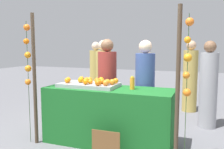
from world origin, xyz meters
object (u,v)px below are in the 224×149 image
at_px(juice_bottle, 132,83).
at_px(vendor_left, 107,89).
at_px(orange_0, 81,80).
at_px(orange_1, 90,82).
at_px(chalkboard_sign, 106,146).
at_px(vendor_right, 145,92).
at_px(stall_counter, 109,116).

height_order(juice_bottle, vendor_left, vendor_left).
height_order(orange_0, orange_1, orange_0).
relative_size(juice_bottle, vendor_left, 0.12).
relative_size(chalkboard_sign, vendor_left, 0.26).
distance_m(orange_1, chalkboard_sign, 1.06).
bearing_deg(juice_bottle, orange_1, -171.35).
height_order(orange_0, vendor_right, vendor_right).
xyz_separation_m(juice_bottle, vendor_right, (0.07, 0.54, -0.23)).
distance_m(juice_bottle, chalkboard_sign, 1.02).
height_order(orange_0, vendor_left, vendor_left).
bearing_deg(chalkboard_sign, juice_bottle, 73.13).
xyz_separation_m(chalkboard_sign, vendor_left, (-0.45, 1.16, 0.58)).
height_order(stall_counter, orange_1, orange_1).
bearing_deg(stall_counter, chalkboard_sign, -71.47).
bearing_deg(stall_counter, orange_1, -165.32).
xyz_separation_m(stall_counter, orange_0, (-0.50, 0.01, 0.56)).
xyz_separation_m(orange_1, vendor_left, (0.03, 0.65, -0.21)).
distance_m(chalkboard_sign, vendor_left, 1.37).
bearing_deg(vendor_right, orange_0, -149.32).
relative_size(orange_0, vendor_right, 0.05).
relative_size(juice_bottle, vendor_right, 0.12).
bearing_deg(juice_bottle, chalkboard_sign, -106.87).
bearing_deg(chalkboard_sign, orange_1, 133.23).
height_order(stall_counter, vendor_right, vendor_right).
bearing_deg(vendor_right, juice_bottle, -97.03).
relative_size(stall_counter, vendor_left, 1.21).
xyz_separation_m(vendor_left, vendor_right, (0.71, -0.00, -0.01)).
bearing_deg(chalkboard_sign, stall_counter, 108.53).
height_order(stall_counter, vendor_left, vendor_left).
xyz_separation_m(stall_counter, vendor_right, (0.45, 0.57, 0.32)).
relative_size(stall_counter, vendor_right, 1.22).
xyz_separation_m(orange_0, chalkboard_sign, (0.70, -0.59, -0.80)).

